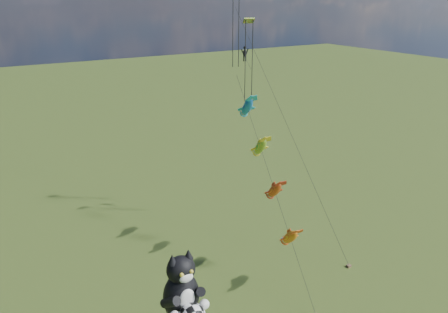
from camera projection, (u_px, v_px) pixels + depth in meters
cat_kite_rig at (183, 295)px, 24.08m from camera, size 2.40×4.12×10.41m
fish_windsock_rig at (268, 169)px, 38.15m from camera, size 2.94×15.76×16.08m
parafoil_rig at (247, 46)px, 44.24m from camera, size 2.85×17.42×24.95m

